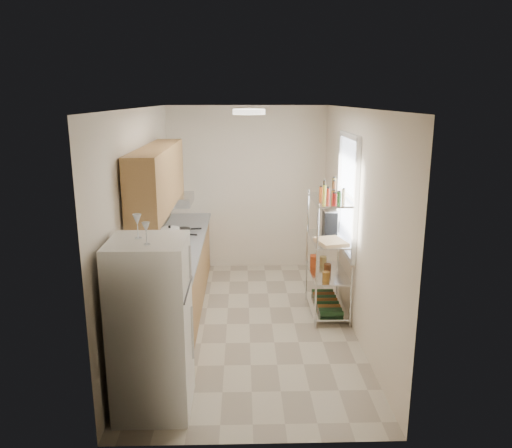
{
  "coord_description": "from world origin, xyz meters",
  "views": [
    {
      "loc": [
        -0.07,
        -5.66,
        2.72
      ],
      "look_at": [
        0.09,
        0.25,
        1.21
      ],
      "focal_mm": 35.0,
      "sensor_mm": 36.0,
      "label": 1
    }
  ],
  "objects_px": {
    "rice_cooker": "(170,236)",
    "espresso_machine": "(330,220)",
    "cutting_board": "(331,241)",
    "refrigerator": "(152,327)",
    "frying_pan_large": "(174,234)"
  },
  "relations": [
    {
      "from": "refrigerator",
      "to": "cutting_board",
      "type": "distance_m",
      "value": 2.6
    },
    {
      "from": "rice_cooker",
      "to": "frying_pan_large",
      "type": "height_order",
      "value": "rice_cooker"
    },
    {
      "from": "espresso_machine",
      "to": "cutting_board",
      "type": "bearing_deg",
      "value": -96.55
    },
    {
      "from": "espresso_machine",
      "to": "rice_cooker",
      "type": "bearing_deg",
      "value": -175.73
    },
    {
      "from": "cutting_board",
      "to": "espresso_machine",
      "type": "bearing_deg",
      "value": 82.67
    },
    {
      "from": "rice_cooker",
      "to": "cutting_board",
      "type": "distance_m",
      "value": 2.04
    },
    {
      "from": "espresso_machine",
      "to": "frying_pan_large",
      "type": "bearing_deg",
      "value": 174.18
    },
    {
      "from": "rice_cooker",
      "to": "cutting_board",
      "type": "bearing_deg",
      "value": -11.02
    },
    {
      "from": "rice_cooker",
      "to": "espresso_machine",
      "type": "distance_m",
      "value": 2.08
    },
    {
      "from": "frying_pan_large",
      "to": "espresso_machine",
      "type": "height_order",
      "value": "espresso_machine"
    },
    {
      "from": "cutting_board",
      "to": "frying_pan_large",
      "type": "bearing_deg",
      "value": 159.28
    },
    {
      "from": "refrigerator",
      "to": "cutting_board",
      "type": "xyz_separation_m",
      "value": [
        1.87,
        1.79,
        0.24
      ]
    },
    {
      "from": "refrigerator",
      "to": "espresso_machine",
      "type": "height_order",
      "value": "refrigerator"
    },
    {
      "from": "refrigerator",
      "to": "rice_cooker",
      "type": "height_order",
      "value": "refrigerator"
    },
    {
      "from": "rice_cooker",
      "to": "espresso_machine",
      "type": "bearing_deg",
      "value": 3.49
    }
  ]
}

